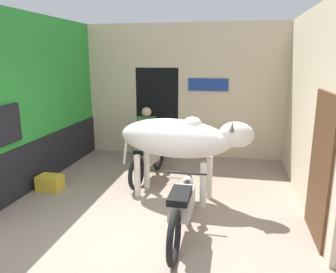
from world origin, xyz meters
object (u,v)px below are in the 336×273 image
Objects in this scene: cow at (179,139)px; motorcycle_far at (148,159)px; shopkeeper_seated at (146,133)px; motorcycle_near at (182,207)px; plastic_stool at (157,152)px; crate at (50,183)px.

cow is 1.29× the size of motorcycle_far.
cow reaches higher than motorcycle_far.
cow reaches higher than shopkeeper_seated.
motorcycle_near is at bearing -67.16° from shopkeeper_seated.
crate is (-1.58, -2.11, -0.10)m from plastic_stool.
crate is (-1.67, -0.94, -0.29)m from motorcycle_far.
shopkeeper_seated is at bearing 169.92° from plastic_stool.
motorcycle_near is (0.26, -1.28, -0.64)m from cow.
cow is 5.39× the size of plastic_stool.
cow reaches higher than crate.
motorcycle_far is (-0.77, 0.82, -0.65)m from cow.
motorcycle_far is (-1.03, 2.10, -0.02)m from motorcycle_near.
crate is (-2.44, -0.12, -0.94)m from cow.
crate is at bearing -177.14° from cow.
motorcycle_far is 4.16× the size of plastic_stool.
motorcycle_near is 4.29× the size of crate.
cow is 5.43× the size of crate.
motorcycle_near is at bearing -78.63° from cow.
motorcycle_near is 3.46m from plastic_stool.
shopkeeper_seated is at bearing 58.99° from crate.
cow is 1.27× the size of motorcycle_near.
crate is at bearing 156.72° from motorcycle_near.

